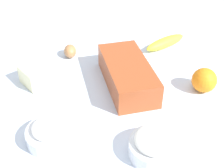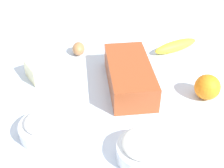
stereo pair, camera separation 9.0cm
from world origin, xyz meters
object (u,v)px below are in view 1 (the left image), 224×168
Objects in this scene: orange_fruit at (204,80)px; egg_near_butter at (70,51)px; sugar_bowl at (51,133)px; loaf_pan at (127,74)px; flour_bowl at (156,145)px; butter_block at (34,76)px; banana at (165,42)px.

orange_fruit is 1.26× the size of egg_near_butter.
loaf_pan is at bearing -60.83° from sugar_bowl.
egg_near_butter is at bearing -21.19° from sugar_bowl.
flour_bowl reaches higher than egg_near_butter.
egg_near_butter is at bearing 35.45° from loaf_pan.
orange_fruit reaches higher than egg_near_butter.
flour_bowl is (-0.29, 0.05, -0.01)m from loaf_pan.
orange_fruit is at bearing -114.71° from butter_block.
flour_bowl is 1.03× the size of sugar_bowl.
butter_block is (-0.06, 0.51, 0.01)m from banana.
flour_bowl is at bearing 123.88° from orange_fruit.
orange_fruit reaches higher than flour_bowl.
egg_near_butter is (0.35, 0.33, -0.02)m from orange_fruit.
sugar_bowl is 1.65× the size of orange_fruit.
loaf_pan is 0.29m from flour_bowl.
banana is at bearing -46.60° from loaf_pan.
sugar_bowl is at bearing 122.48° from banana.
banana is (0.33, -0.51, -0.01)m from sugar_bowl.
butter_block is at bearing 65.29° from orange_fruit.
egg_near_butter is at bearing 80.10° from banana.
butter_block is at bearing 96.87° from banana.
egg_near_butter is (0.06, 0.36, 0.00)m from banana.
butter_block is 0.20m from egg_near_butter.
loaf_pan is at bearing 61.49° from orange_fruit.
loaf_pan is 3.82× the size of orange_fruit.
flour_bowl is 2.13× the size of egg_near_butter.
orange_fruit is 0.48m from egg_near_butter.
flour_bowl is 0.26m from sugar_bowl.
orange_fruit reaches higher than sugar_bowl.
loaf_pan reaches higher than egg_near_butter.
butter_block is (0.40, 0.23, -0.00)m from flour_bowl.
loaf_pan reaches higher than sugar_bowl.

